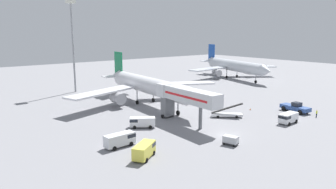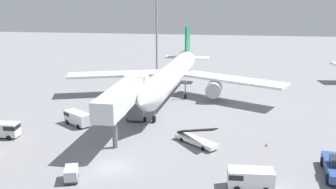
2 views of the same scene
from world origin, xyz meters
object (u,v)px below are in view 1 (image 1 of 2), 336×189
Objects in this scene: service_van_rear_right at (121,139)px; airplane_background at (233,66)px; airplane_at_gate at (146,85)px; service_van_far_center at (142,122)px; ground_crew_worker_foreground at (317,113)px; service_van_near_right at (288,118)px; service_van_mid_center at (144,150)px; apron_light_mast at (72,30)px; pushback_tug at (295,107)px; baggage_cart_rear_left at (231,140)px; jet_bridge at (183,96)px; belt_loader_truck at (227,114)px; safety_cone_alpha at (250,109)px.

service_van_rear_right is 86.47m from airplane_background.
airplane_at_gate is 21.77m from service_van_far_center.
airplane_at_gate is at bearing 122.54° from ground_crew_worker_foreground.
service_van_far_center is at bearing 147.26° from service_van_near_right.
service_van_far_center is 1.00× the size of service_van_mid_center.
apron_light_mast is (4.95, 45.01, 18.03)m from service_van_far_center.
pushback_tug is 2.63× the size of baggage_cart_rear_left.
service_van_near_right is at bearing -39.25° from jet_bridge.
pushback_tug is 43.84m from service_van_mid_center.
baggage_cart_rear_left is (-2.44, -14.90, -4.82)m from jet_bridge.
apron_light_mast is (-20.56, 61.41, 18.01)m from service_van_near_right.
jet_bridge is at bearing 160.38° from pushback_tug.
pushback_tug is at bearing -19.62° from jet_bridge.
jet_bridge is 15.85m from baggage_cart_rear_left.
service_van_far_center is at bearing 164.41° from belt_loader_truck.
safety_cone_alpha is at bearing -8.96° from service_van_far_center.
ground_crew_worker_foreground is at bearing -0.21° from baggage_cart_rear_left.
apron_light_mast is (-1.27, 62.54, 18.39)m from baggage_cart_rear_left.
ground_crew_worker_foreground is at bearing -94.86° from pushback_tug.
safety_cone_alpha is at bearing 30.16° from baggage_cart_rear_left.
pushback_tug is 44.58m from service_van_rear_right.
apron_light_mast is (-14.20, 50.35, 18.46)m from belt_loader_truck.
apron_light_mast is at bearing 105.94° from airplane_at_gate.
belt_loader_truck is 12.70× the size of safety_cone_alpha.
airplane_background reaches higher than service_van_mid_center.
apron_light_mast reaches higher than baggage_cart_rear_left.
service_van_near_right is (12.60, -33.53, -3.67)m from airplane_at_gate.
pushback_tug is 37.60m from service_van_far_center.
service_van_mid_center is at bearing -122.28° from service_van_far_center.
pushback_tug is at bearing -7.18° from service_van_rear_right.
belt_loader_truck is at bearing 157.25° from pushback_tug.
service_van_near_right is 0.17× the size of apron_light_mast.
apron_light_mast reaches higher than service_van_far_center.
service_van_rear_right is at bearing 93.52° from service_van_mid_center.
airplane_at_gate is 20.23m from jet_bridge.
service_van_near_right is (6.37, -11.06, 0.45)m from belt_loader_truck.
airplane_at_gate reaches higher than safety_cone_alpha.
airplane_at_gate is 2.49× the size of jet_bridge.
airplane_background is at bearing 31.94° from jet_bridge.
pushback_tug reaches higher than service_van_near_right.
jet_bridge reaches higher than service_van_far_center.
apron_light_mast is at bearing 118.14° from pushback_tug.
service_van_far_center is 39.28m from ground_crew_worker_foreground.
jet_bridge reaches higher than pushback_tug.
pushback_tug is 1.41× the size of service_van_far_center.
service_van_near_right is 9.67m from ground_crew_worker_foreground.
airplane_background is (38.89, 38.58, 4.78)m from safety_cone_alpha.
ground_crew_worker_foreground is (43.77, -10.99, -0.41)m from service_van_rear_right.
service_van_rear_right is 1.09× the size of service_van_near_right.
jet_bridge is at bearing -85.55° from apron_light_mast.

